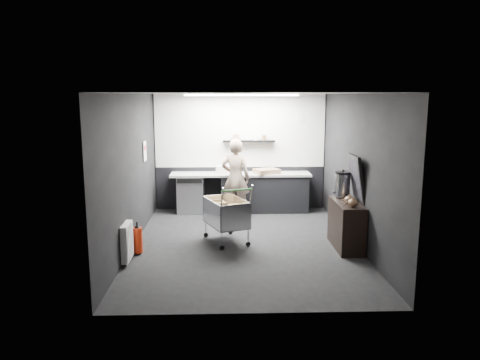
{
  "coord_description": "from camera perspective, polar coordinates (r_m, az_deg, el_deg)",
  "views": [
    {
      "loc": [
        -0.36,
        -8.16,
        2.67
      ],
      "look_at": [
        -0.08,
        0.4,
        1.11
      ],
      "focal_mm": 35.0,
      "sensor_mm": 36.0,
      "label": 1
    }
  ],
  "objects": [
    {
      "name": "prep_counter",
      "position": [
        10.82,
        0.78,
        -1.48
      ],
      "size": [
        3.2,
        0.61,
        0.9
      ],
      "color": "black",
      "rests_on": "floor"
    },
    {
      "name": "white_container",
      "position": [
        10.66,
        -2.36,
        1.26
      ],
      "size": [
        0.23,
        0.19,
        0.18
      ],
      "primitive_type": "cube",
      "rotation": [
        0.0,
        0.0,
        0.13
      ],
      "color": "white",
      "rests_on": "prep_counter"
    },
    {
      "name": "poster",
      "position": [
        9.66,
        -11.55,
        3.45
      ],
      "size": [
        0.02,
        0.3,
        0.4
      ],
      "primitive_type": "cube",
      "color": "white",
      "rests_on": "wall_left"
    },
    {
      "name": "kitchen_wall_panel",
      "position": [
        10.92,
        0.01,
        6.02
      ],
      "size": [
        3.95,
        0.02,
        1.7
      ],
      "primitive_type": "cube",
      "color": "silver",
      "rests_on": "wall_back"
    },
    {
      "name": "ceiling",
      "position": [
        8.16,
        0.66,
        10.53
      ],
      "size": [
        5.5,
        5.5,
        0.0
      ],
      "primitive_type": "plane",
      "rotation": [
        3.14,
        0.0,
        0.0
      ],
      "color": "white",
      "rests_on": "wall_back"
    },
    {
      "name": "ceiling_strip",
      "position": [
        10.01,
        0.18,
        10.32
      ],
      "size": [
        2.4,
        0.2,
        0.04
      ],
      "primitive_type": "cube",
      "color": "white",
      "rests_on": "ceiling"
    },
    {
      "name": "person",
      "position": [
        10.29,
        -0.54,
        0.25
      ],
      "size": [
        0.71,
        0.55,
        1.74
      ],
      "primitive_type": "imported",
      "rotation": [
        0.0,
        0.0,
        2.92
      ],
      "color": "#C0AD98",
      "rests_on": "floor"
    },
    {
      "name": "wall_clock",
      "position": [
        11.03,
        7.37,
        7.54
      ],
      "size": [
        0.2,
        0.03,
        0.2
      ],
      "primitive_type": "cylinder",
      "rotation": [
        1.57,
        0.0,
        0.0
      ],
      "color": "white",
      "rests_on": "wall_back"
    },
    {
      "name": "wall_left",
      "position": [
        8.42,
        -13.08,
        1.03
      ],
      "size": [
        0.0,
        5.5,
        5.5
      ],
      "primitive_type": "plane",
      "rotation": [
        1.57,
        0.0,
        1.57
      ],
      "color": "black",
      "rests_on": "floor"
    },
    {
      "name": "fire_extinguisher",
      "position": [
        8.18,
        -12.38,
        -7.05
      ],
      "size": [
        0.16,
        0.16,
        0.54
      ],
      "color": "red",
      "rests_on": "floor"
    },
    {
      "name": "radiator",
      "position": [
        7.78,
        -13.62,
        -7.33
      ],
      "size": [
        0.1,
        0.5,
        0.6
      ],
      "primitive_type": "cube",
      "color": "white",
      "rests_on": "wall_left"
    },
    {
      "name": "floating_shelf",
      "position": [
        10.84,
        1.09,
        4.76
      ],
      "size": [
        1.2,
        0.22,
        0.04
      ],
      "primitive_type": "cube",
      "color": "black",
      "rests_on": "wall_back"
    },
    {
      "name": "wall_back",
      "position": [
        10.99,
        0.01,
        3.43
      ],
      "size": [
        5.5,
        0.0,
        5.5
      ],
      "primitive_type": "plane",
      "rotation": [
        1.57,
        0.0,
        0.0
      ],
      "color": "black",
      "rests_on": "floor"
    },
    {
      "name": "poster_red_band",
      "position": [
        9.65,
        -11.53,
        3.87
      ],
      "size": [
        0.02,
        0.22,
        0.1
      ],
      "primitive_type": "cube",
      "color": "red",
      "rests_on": "poster"
    },
    {
      "name": "dado_panel",
      "position": [
        11.11,
        0.01,
        -0.94
      ],
      "size": [
        3.95,
        0.02,
        1.0
      ],
      "primitive_type": "cube",
      "color": "black",
      "rests_on": "wall_back"
    },
    {
      "name": "wall_right",
      "position": [
        8.59,
        14.09,
        1.17
      ],
      "size": [
        0.0,
        5.5,
        5.5
      ],
      "primitive_type": "plane",
      "rotation": [
        1.57,
        0.0,
        -1.57
      ],
      "color": "black",
      "rests_on": "floor"
    },
    {
      "name": "wall_front",
      "position": [
        5.58,
        1.89,
        -3.39
      ],
      "size": [
        5.5,
        0.0,
        5.5
      ],
      "primitive_type": "plane",
      "rotation": [
        -1.57,
        0.0,
        0.0
      ],
      "color": "black",
      "rests_on": "floor"
    },
    {
      "name": "shopping_cart",
      "position": [
        8.58,
        -1.72,
        -4.22
      ],
      "size": [
        0.92,
        1.19,
        1.08
      ],
      "color": "silver",
      "rests_on": "floor"
    },
    {
      "name": "sideboard",
      "position": [
        8.48,
        12.87,
        -4.57
      ],
      "size": [
        0.47,
        1.1,
        1.65
      ],
      "color": "black",
      "rests_on": "floor"
    },
    {
      "name": "floor",
      "position": [
        8.59,
        0.62,
        -7.79
      ],
      "size": [
        5.5,
        5.5,
        0.0
      ],
      "primitive_type": "plane",
      "color": "black",
      "rests_on": "ground"
    },
    {
      "name": "pink_tub",
      "position": [
        10.71,
        -1.54,
        1.3
      ],
      "size": [
        0.18,
        0.18,
        0.18
      ],
      "primitive_type": "cylinder",
      "color": "silver",
      "rests_on": "prep_counter"
    },
    {
      "name": "cardboard_box",
      "position": [
        10.71,
        3.26,
        1.08
      ],
      "size": [
        0.64,
        0.58,
        0.11
      ],
      "primitive_type": "cube",
      "rotation": [
        0.0,
        0.0,
        0.4
      ],
      "color": "olive",
      "rests_on": "prep_counter"
    }
  ]
}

